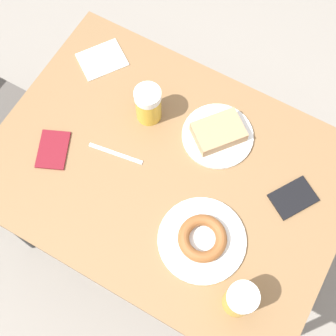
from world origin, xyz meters
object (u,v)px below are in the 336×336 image
beer_mug_left (240,300)px  napkin_folded (102,60)px  plate_with_cake (218,134)px  passport_near_edge (293,198)px  beer_mug_center (148,104)px  fork (116,154)px  passport_far_edge (53,150)px  plate_with_donut (202,239)px

beer_mug_left → napkin_folded: 0.87m
plate_with_cake → passport_near_edge: bearing=-103.7°
beer_mug_left → beer_mug_center: size_ratio=1.00×
napkin_folded → fork: size_ratio=1.07×
napkin_folded → passport_far_edge: size_ratio=1.23×
napkin_folded → beer_mug_left: bearing=-123.1°
beer_mug_left → napkin_folded: bearing=56.9°
napkin_folded → passport_far_edge: passport_far_edge is taller
plate_with_cake → passport_far_edge: size_ratio=1.46×
plate_with_donut → beer_mug_center: size_ratio=1.87×
plate_with_cake → passport_far_edge: (-0.29, 0.41, -0.02)m
beer_mug_left → beer_mug_center: same height
napkin_folded → passport_near_edge: bearing=-99.9°
napkin_folded → passport_far_edge: (-0.35, -0.05, 0.00)m
plate_with_cake → beer_mug_center: 0.23m
plate_with_donut → passport_near_edge: size_ratio=1.63×
plate_with_donut → fork: size_ratio=1.44×
plate_with_donut → passport_far_edge: plate_with_donut is taller
passport_near_edge → passport_far_edge: bearing=107.3°
plate_with_cake → napkin_folded: size_ratio=1.19×
beer_mug_left → passport_far_edge: (0.13, 0.69, -0.06)m
plate_with_donut → passport_near_edge: (0.24, -0.17, -0.01)m
beer_mug_center → napkin_folded: size_ratio=0.72×
fork → plate_with_donut: bearing=-106.9°
plate_with_donut → passport_far_edge: 0.53m
plate_with_cake → fork: plate_with_cake is taller
fork → passport_near_edge: (0.14, -0.53, 0.00)m
beer_mug_left → passport_far_edge: 0.70m
plate_with_cake → beer_mug_left: (-0.41, -0.27, 0.05)m
beer_mug_left → fork: beer_mug_left is taller
beer_mug_center → plate_with_cake: bearing=-79.9°
beer_mug_left → fork: (0.21, 0.51, -0.07)m
fork → passport_far_edge: size_ratio=1.15×
plate_with_cake → passport_far_edge: bearing=124.7°
plate_with_cake → passport_near_edge: size_ratio=1.43×
plate_with_cake → plate_with_donut: size_ratio=0.88×
passport_near_edge → plate_with_cake: bearing=76.3°
beer_mug_left → passport_near_edge: bearing=-2.2°
plate_with_cake → plate_with_donut: (-0.31, -0.11, -0.00)m
fork → passport_near_edge: passport_near_edge is taller
plate_with_donut → beer_mug_center: beer_mug_center is taller
napkin_folded → passport_near_edge: (-0.13, -0.74, 0.00)m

